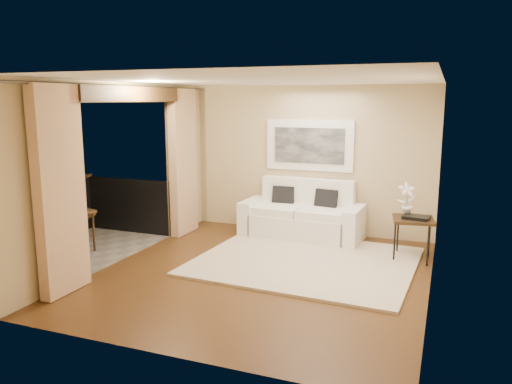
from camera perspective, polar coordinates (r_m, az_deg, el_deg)
The scene contains 18 objects.
floor at distance 7.20m, azimuth 0.73°, elevation -9.31°, with size 5.00×5.00×0.00m, color #513318.
room_shell at distance 7.77m, azimuth -14.38°, elevation 10.78°, with size 5.00×6.40×5.00m.
balcony at distance 8.80m, azimuth -19.96°, elevation -5.03°, with size 1.81×2.60×1.17m.
curtains at distance 7.84m, azimuth -13.87°, elevation 2.11°, with size 0.16×4.80×2.64m.
artwork at distance 9.16m, azimuth 6.11°, elevation 5.32°, with size 1.62×0.07×0.92m.
rug at distance 7.70m, azimuth 5.68°, elevation -7.85°, with size 3.17×2.76×0.04m, color beige.
sofa at distance 9.01m, azimuth 5.37°, elevation -2.87°, with size 2.17×1.00×1.02m.
side_table at distance 8.01m, azimuth 17.54°, elevation -3.27°, with size 0.68×0.68×0.66m.
tray at distance 7.96m, azimuth 17.84°, elevation -2.77°, with size 0.38×0.28×0.05m, color black.
orchid at distance 8.09m, azimuth 16.86°, elevation -0.78°, with size 0.28×0.19×0.53m, color white.
bistro_table at distance 8.46m, azimuth -20.50°, elevation -2.55°, with size 0.76×0.76×0.71m.
balcony_chair_far at distance 9.20m, azimuth -19.77°, elevation -2.06°, with size 0.48×0.49×0.93m.
balcony_chair_near at distance 8.01m, azimuth -20.94°, elevation -3.73°, with size 0.47×0.47×0.98m.
ice_bucket at distance 8.61m, azimuth -21.05°, elevation -1.12°, with size 0.18×0.18×0.20m, color silver.
candle at distance 8.49m, azimuth -19.97°, elevation -1.66°, with size 0.06×0.06×0.07m, color red.
vase at distance 8.27m, azimuth -21.42°, elevation -1.66°, with size 0.04×0.04×0.18m, color silver.
glass_a at distance 8.29m, azimuth -20.61°, elevation -1.80°, with size 0.06×0.06×0.12m, color white.
glass_b at distance 8.29m, azimuth -19.51°, elevation -1.73°, with size 0.06×0.06×0.12m, color white.
Camera 1 is at (2.36, -6.35, 2.44)m, focal length 35.00 mm.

